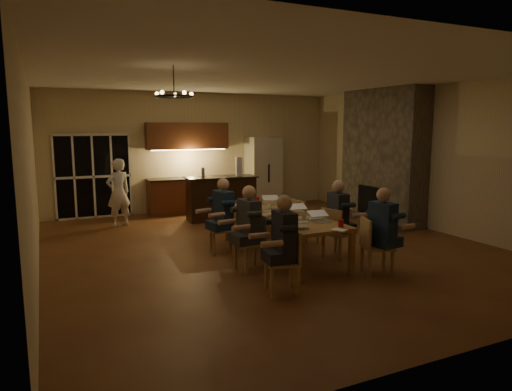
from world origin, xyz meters
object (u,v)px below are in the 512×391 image
(refrigerator, at_px, (263,172))
(dining_table, at_px, (281,235))
(laptop_c, at_px, (270,209))
(can_right, at_px, (292,207))
(person_right_mid, at_px, (338,219))
(laptop_f, at_px, (271,199))
(person_left_near, at_px, (284,244))
(plate_near, at_px, (316,218))
(can_silver, at_px, (304,219))
(plate_far, at_px, (283,205))
(redcup_near, at_px, (341,223))
(standing_person, at_px, (118,192))
(chair_left_near, at_px, (282,262))
(person_right_near, at_px, (382,232))
(mug_back, at_px, (249,206))
(chair_right_near, at_px, (377,246))
(bar_island, at_px, (221,198))
(chair_right_far, at_px, (305,222))
(chair_left_far, at_px, (222,229))
(laptop_d, at_px, (300,208))
(person_left_far, at_px, (224,216))
(chair_right_mid, at_px, (338,232))
(mug_mid, at_px, (268,206))
(laptop_e, at_px, (242,200))
(chair_left_mid, at_px, (251,243))
(bar_blender, at_px, (239,166))
(plate_left, at_px, (288,225))
(laptop_b, at_px, (321,215))
(redcup_mid, at_px, (253,209))
(can_cola, at_px, (243,200))
(chandelier, at_px, (174,96))
(bar_bottle, at_px, (203,172))

(refrigerator, relative_size, dining_table, 0.68)
(laptop_c, bearing_deg, can_right, -152.71)
(person_right_mid, distance_m, laptop_f, 1.60)
(person_left_near, xyz_separation_m, laptop_f, (1.15, 2.63, 0.17))
(laptop_f, xyz_separation_m, plate_near, (0.04, -1.58, -0.10))
(can_silver, relative_size, plate_far, 0.52)
(redcup_near, bearing_deg, standing_person, 117.23)
(chair_left_near, distance_m, standing_person, 5.60)
(person_right_near, xyz_separation_m, mug_back, (-1.20, 2.35, 0.11))
(laptop_c, xyz_separation_m, plate_far, (0.67, 0.74, -0.10))
(chair_right_near, distance_m, person_right_mid, 1.08)
(refrigerator, relative_size, standing_person, 1.27)
(bar_island, bearing_deg, chair_right_far, -73.36)
(chair_left_far, height_order, laptop_d, laptop_d)
(person_left_far, bearing_deg, person_right_mid, 47.51)
(person_left_far, bearing_deg, chair_right_mid, 47.44)
(person_right_mid, height_order, mug_mid, person_right_mid)
(bar_island, relative_size, laptop_e, 5.46)
(laptop_d, bearing_deg, chair_left_mid, -152.89)
(chair_left_far, relative_size, mug_back, 8.90)
(person_right_near, distance_m, bar_blender, 5.10)
(redcup_near, height_order, plate_left, redcup_near)
(laptop_f, bearing_deg, dining_table, -92.67)
(person_right_near, relative_size, laptop_b, 4.31)
(redcup_near, distance_m, can_right, 1.54)
(redcup_mid, bearing_deg, redcup_near, -67.08)
(chair_left_far, height_order, laptop_e, laptop_e)
(bar_blender, bearing_deg, redcup_near, -79.27)
(chair_left_far, bearing_deg, chair_left_mid, 13.37)
(person_left_far, distance_m, plate_left, 1.56)
(laptop_f, xyz_separation_m, redcup_near, (0.05, -2.28, -0.05))
(person_left_near, height_order, can_cola, person_left_near)
(chair_left_near, bearing_deg, laptop_e, -178.25)
(standing_person, xyz_separation_m, redcup_near, (2.61, -5.07, 0.02))
(person_right_near, bearing_deg, can_right, 8.75)
(plate_left, bearing_deg, chair_left_far, 110.02)
(refrigerator, distance_m, chair_right_mid, 5.34)
(chandelier, distance_m, plate_far, 3.28)
(bar_island, xyz_separation_m, chair_right_near, (0.70, -5.02, -0.10))
(bar_blender, bearing_deg, mug_back, -95.04)
(chair_left_near, distance_m, person_left_near, 0.25)
(chair_right_mid, xyz_separation_m, laptop_f, (-0.55, 1.51, 0.42))
(plate_far, bearing_deg, laptop_c, -132.10)
(laptop_c, bearing_deg, mug_back, -75.86)
(bar_island, bearing_deg, chandelier, -115.90)
(dining_table, bearing_deg, bar_blender, 79.33)
(plate_near, xyz_separation_m, plate_far, (0.11, 1.36, 0.00))
(dining_table, xyz_separation_m, plate_left, (-0.35, -0.86, 0.38))
(laptop_d, bearing_deg, laptop_b, -84.04)
(plate_far, xyz_separation_m, bar_bottle, (-0.76, 2.66, 0.44))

